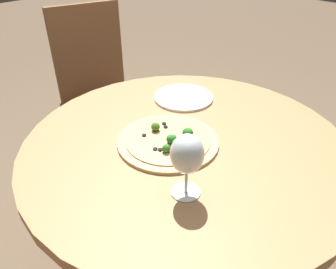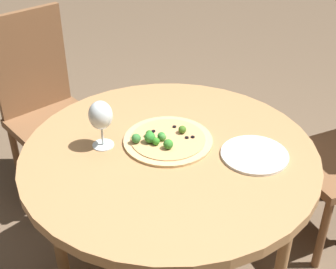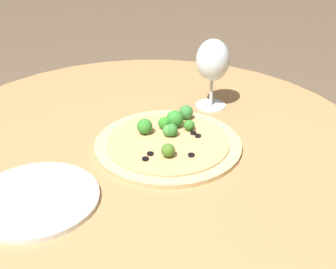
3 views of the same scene
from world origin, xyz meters
name	(u,v)px [view 3 (image 3 of 3)]	position (x,y,z in m)	size (l,w,h in m)	color
dining_table	(146,165)	(0.00, 0.00, 0.64)	(1.04, 1.04, 0.70)	#A87A4C
pizza	(168,141)	(0.03, 0.05, 0.71)	(0.32, 0.32, 0.05)	tan
wine_glass	(213,62)	(-0.16, 0.18, 0.82)	(0.08, 0.08, 0.18)	silver
plate_near	(36,199)	(0.20, -0.21, 0.71)	(0.23, 0.23, 0.01)	silver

